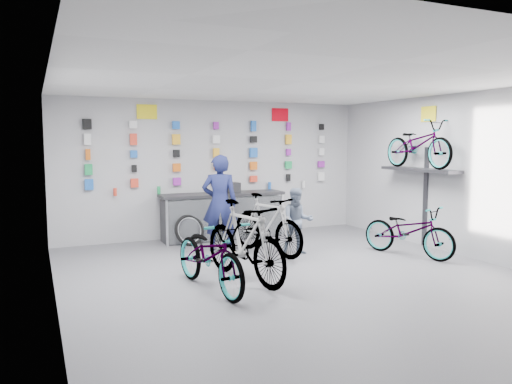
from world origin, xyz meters
name	(u,v)px	position (x,y,z in m)	size (l,w,h in m)	color
floor	(303,280)	(0.00, 0.00, 0.00)	(8.00, 8.00, 0.00)	#56565B
ceiling	(305,81)	(0.00, 0.00, 3.00)	(8.00, 8.00, 0.00)	white
wall_back	(215,169)	(0.00, 4.00, 1.50)	(7.00, 7.00, 0.00)	#B1B1B4
wall_left	(53,193)	(-3.50, 0.00, 1.50)	(8.00, 8.00, 0.00)	#B1B1B4
wall_right	(476,176)	(3.50, 0.00, 1.50)	(8.00, 8.00, 0.00)	#B1B1B4
counter	(223,216)	(0.00, 3.54, 0.49)	(2.70, 0.66, 1.00)	black
merch_wall	(212,156)	(-0.10, 3.93, 1.79)	(5.57, 0.08, 1.57)	blue
wall_bracket	(420,174)	(3.33, 1.20, 1.46)	(0.39, 1.90, 2.00)	#333338
sign_left	(147,112)	(-1.50, 3.98, 2.72)	(0.42, 0.02, 0.30)	yellow
sign_right	(280,115)	(1.60, 3.98, 2.72)	(0.42, 0.02, 0.30)	red
sign_side	(428,114)	(3.48, 1.20, 2.65)	(0.02, 0.40, 0.30)	yellow
bike_left	(210,255)	(-1.46, 0.11, 0.51)	(0.68, 1.95, 1.03)	gray
bike_center	(244,241)	(-0.83, 0.36, 0.61)	(0.57, 2.03, 1.22)	gray
bike_right	(409,231)	(2.57, 0.62, 0.47)	(0.63, 1.80, 0.95)	gray
bike_service	(267,224)	(0.25, 1.82, 0.57)	(0.53, 1.89, 1.13)	gray
bike_wall	(418,144)	(3.25, 1.20, 2.05)	(0.63, 1.80, 0.95)	gray
clerk	(220,203)	(-0.46, 2.46, 0.93)	(0.68, 0.45, 1.86)	#151B45
customer	(297,221)	(0.77, 1.60, 0.62)	(0.61, 0.47, 1.25)	slate
spare_wheel	(190,230)	(-0.86, 3.17, 0.31)	(0.69, 0.37, 0.64)	black
register	(232,187)	(0.23, 3.55, 1.11)	(0.28, 0.30, 0.22)	black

